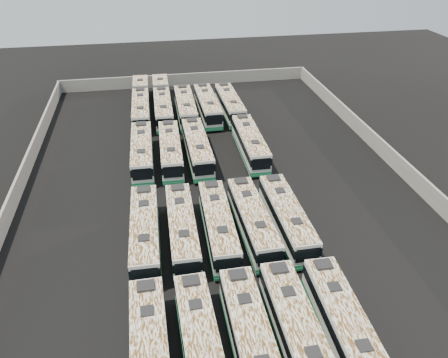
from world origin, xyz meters
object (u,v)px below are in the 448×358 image
(bus_midfront_left, at_px, (182,229))
(bus_midback_far_left, at_px, (142,152))
(bus_front_left, at_px, (201,347))
(bus_midfront_right, at_px, (253,221))
(bus_midfront_far_left, at_px, (145,232))
(bus_front_far_right, at_px, (345,328))
(bus_front_right, at_px, (298,334))
(bus_midback_far_right, at_px, (250,143))
(bus_front_center, at_px, (252,342))
(bus_back_right, at_px, (208,106))
(bus_front_far_left, at_px, (151,356))
(bus_midfront_far_right, at_px, (287,217))
(bus_back_center, at_px, (186,107))
(bus_midback_center, at_px, (197,148))
(bus_back_far_left, at_px, (141,102))
(bus_midback_left, at_px, (171,150))
(bus_back_left, at_px, (162,101))
(bus_midfront_center, at_px, (218,225))
(bus_back_far_right, at_px, (230,105))

(bus_midfront_left, bearing_deg, bus_midback_far_left, 102.72)
(bus_front_left, relative_size, bus_midfront_right, 0.99)
(bus_midfront_far_left, bearing_deg, bus_front_far_right, -43.36)
(bus_front_right, xyz_separation_m, bus_midback_far_right, (3.50, 29.87, 0.01))
(bus_front_center, relative_size, bus_back_right, 0.98)
(bus_front_far_left, relative_size, bus_front_far_right, 1.00)
(bus_back_right, bearing_deg, bus_midfront_far_right, -83.93)
(bus_midfront_far_left, height_order, bus_back_center, bus_back_center)
(bus_midback_far_left, bearing_deg, bus_midback_center, -0.70)
(bus_midfront_far_left, bearing_deg, bus_back_far_left, 90.89)
(bus_front_left, xyz_separation_m, bus_midback_left, (0.08, 29.66, 0.04))
(bus_front_far_right, height_order, bus_back_right, bus_back_right)
(bus_midback_left, relative_size, bus_back_left, 0.64)
(bus_front_far_right, xyz_separation_m, bus_midback_far_left, (-13.87, 30.05, 0.02))
(bus_front_left, bearing_deg, bus_front_far_left, -179.61)
(bus_front_far_right, xyz_separation_m, bus_midfront_far_right, (-0.14, 13.66, -0.01))
(bus_midback_center, xyz_separation_m, bus_back_center, (-0.07, 13.71, -0.00))
(bus_midfront_far_right, bearing_deg, bus_front_right, -104.26)
(bus_front_far_right, height_order, bus_back_left, bus_back_left)
(bus_front_far_left, relative_size, bus_back_far_left, 0.65)
(bus_midfront_left, relative_size, bus_midfront_center, 0.99)
(bus_midfront_right, bearing_deg, bus_midback_far_left, 121.14)
(bus_front_center, height_order, bus_midback_left, bus_front_center)
(bus_midfront_far_right, distance_m, bus_back_center, 30.68)
(bus_front_far_left, xyz_separation_m, bus_midback_far_left, (0.02, 29.90, 0.02))
(bus_midback_far_right, height_order, bus_back_left, bus_midback_far_right)
(bus_midfront_far_left, xyz_separation_m, bus_back_right, (10.33, 29.91, 0.04))
(bus_front_right, xyz_separation_m, bus_midfront_right, (-0.03, 13.66, -0.05))
(bus_front_far_right, bearing_deg, bus_midfront_left, 128.67)
(bus_front_far_left, xyz_separation_m, bus_back_right, (10.31, 43.46, 0.05))
(bus_back_center, bearing_deg, bus_midback_left, -102.85)
(bus_midback_far_right, distance_m, bus_back_far_right, 13.60)
(bus_midfront_far_right, height_order, bus_midback_left, bus_midback_left)
(bus_front_left, height_order, bus_back_far_right, bus_back_far_right)
(bus_front_left, xyz_separation_m, bus_front_far_right, (10.41, -0.25, 0.04))
(bus_front_far_right, bearing_deg, bus_midfront_center, 118.49)
(bus_midback_far_right, bearing_deg, bus_midback_left, -178.95)
(bus_back_far_right, bearing_deg, bus_midback_left, -127.56)
(bus_midfront_left, bearing_deg, bus_front_left, -89.06)
(bus_front_far_right, relative_size, bus_midback_far_left, 0.99)
(bus_midfront_far_left, height_order, bus_midback_left, bus_midfront_far_left)
(bus_front_far_left, bearing_deg, bus_midback_far_left, 89.41)
(bus_midback_far_left, distance_m, bus_midback_far_right, 13.85)
(bus_front_center, bearing_deg, bus_midback_center, 90.17)
(bus_midfront_left, xyz_separation_m, bus_midback_far_right, (10.41, 16.24, 0.07))
(bus_midfront_center, bearing_deg, bus_back_center, 91.42)
(bus_midfront_left, bearing_deg, bus_midback_left, 90.49)
(bus_back_right, bearing_deg, bus_midback_left, -116.73)
(bus_front_far_left, bearing_deg, bus_midfront_far_right, 43.93)
(bus_front_far_left, bearing_deg, bus_back_far_left, 89.24)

